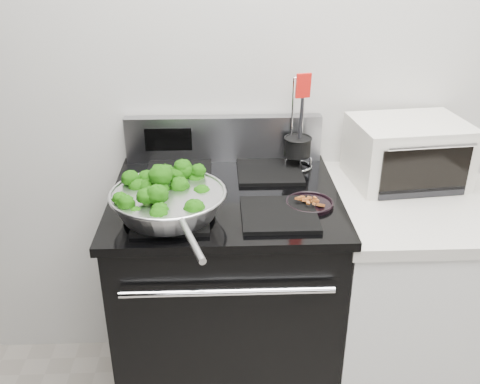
{
  "coord_description": "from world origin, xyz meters",
  "views": [
    {
      "loc": [
        -0.32,
        -0.25,
        1.77
      ],
      "look_at": [
        -0.25,
        1.36,
        0.98
      ],
      "focal_mm": 40.0,
      "sensor_mm": 36.0,
      "label": 1
    }
  ],
  "objects": [
    {
      "name": "back_wall",
      "position": [
        0.0,
        1.75,
        1.35
      ],
      "size": [
        4.0,
        0.02,
        2.7
      ],
      "primitive_type": "cube",
      "color": "silver",
      "rests_on": "ground"
    },
    {
      "name": "gas_range",
      "position": [
        -0.3,
        1.41,
        0.49
      ],
      "size": [
        0.79,
        0.69,
        1.13
      ],
      "color": "black",
      "rests_on": "floor"
    },
    {
      "name": "counter",
      "position": [
        0.39,
        1.41,
        0.46
      ],
      "size": [
        0.62,
        0.68,
        0.92
      ],
      "color": "white",
      "rests_on": "floor"
    },
    {
      "name": "skillet",
      "position": [
        -0.48,
        1.25,
        1.01
      ],
      "size": [
        0.37,
        0.57,
        0.08
      ],
      "rotation": [
        0.0,
        0.0,
        0.3
      ],
      "color": "silver",
      "rests_on": "gas_range"
    },
    {
      "name": "broccoli_pile",
      "position": [
        -0.48,
        1.25,
        1.03
      ],
      "size": [
        0.29,
        0.29,
        0.1
      ],
      "primitive_type": null,
      "color": "black",
      "rests_on": "skillet"
    },
    {
      "name": "bacon_plate",
      "position": [
        -0.02,
        1.31,
        0.97
      ],
      "size": [
        0.16,
        0.16,
        0.04
      ],
      "rotation": [
        0.0,
        0.0,
        -0.11
      ],
      "color": "black",
      "rests_on": "gas_range"
    },
    {
      "name": "utensil_holder",
      "position": [
        -0.02,
        1.63,
        1.02
      ],
      "size": [
        0.12,
        0.12,
        0.37
      ],
      "rotation": [
        0.0,
        0.0,
        0.24
      ],
      "color": "silver",
      "rests_on": "gas_range"
    },
    {
      "name": "toaster_oven",
      "position": [
        0.38,
        1.56,
        1.04
      ],
      "size": [
        0.43,
        0.35,
        0.23
      ],
      "rotation": [
        0.0,
        0.0,
        0.11
      ],
      "color": "silver",
      "rests_on": "counter"
    }
  ]
}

